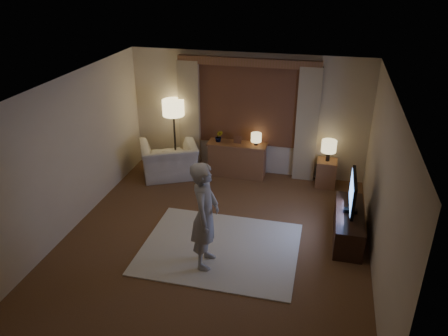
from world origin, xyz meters
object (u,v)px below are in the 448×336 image
(armchair, at_px, (169,160))
(tv_stand, at_px, (348,225))
(side_table, at_px, (326,173))
(person, at_px, (205,216))
(sideboard, at_px, (237,160))

(armchair, xyz_separation_m, tv_stand, (3.71, -1.50, -0.13))
(side_table, height_order, person, person)
(sideboard, xyz_separation_m, armchair, (-1.40, -0.40, 0.03))
(side_table, bearing_deg, tv_stand, -77.14)
(person, bearing_deg, side_table, -31.63)
(tv_stand, height_order, person, person)
(armchair, distance_m, tv_stand, 4.00)
(sideboard, relative_size, person, 0.71)
(tv_stand, distance_m, person, 2.53)
(sideboard, bearing_deg, person, -86.60)
(side_table, bearing_deg, person, -118.82)
(sideboard, height_order, side_table, sideboard)
(armchair, xyz_separation_m, side_table, (3.29, 0.35, -0.10))
(sideboard, bearing_deg, side_table, -1.52)
(person, bearing_deg, sideboard, 0.59)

